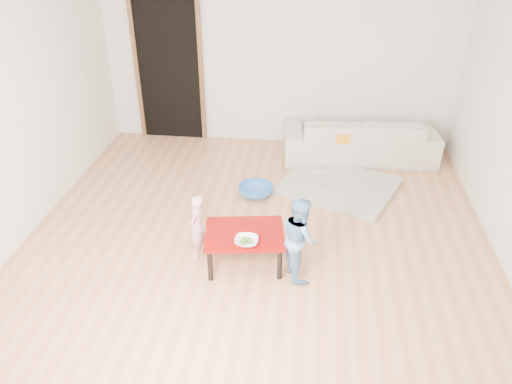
% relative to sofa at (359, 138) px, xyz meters
% --- Properties ---
extents(floor, '(5.00, 5.00, 0.01)m').
position_rel_sofa_xyz_m(floor, '(-1.19, -2.05, -0.31)').
color(floor, '#C17C52').
rests_on(floor, ground).
extents(back_wall, '(5.00, 0.02, 2.60)m').
position_rel_sofa_xyz_m(back_wall, '(-1.19, 0.45, 0.99)').
color(back_wall, white).
rests_on(back_wall, floor).
extents(left_wall, '(0.02, 5.00, 2.60)m').
position_rel_sofa_xyz_m(left_wall, '(-3.69, -2.05, 0.99)').
color(left_wall, white).
rests_on(left_wall, floor).
extents(doorway, '(1.02, 0.08, 2.11)m').
position_rel_sofa_xyz_m(doorway, '(-2.79, 0.43, 0.72)').
color(doorway, brown).
rests_on(doorway, back_wall).
extents(sofa, '(2.17, 1.02, 0.61)m').
position_rel_sofa_xyz_m(sofa, '(0.00, 0.00, 0.00)').
color(sofa, beige).
rests_on(sofa, floor).
extents(cushion, '(0.50, 0.45, 0.13)m').
position_rel_sofa_xyz_m(cushion, '(-0.39, -0.23, 0.16)').
color(cushion, orange).
rests_on(cushion, sofa).
extents(red_table, '(0.84, 0.68, 0.38)m').
position_rel_sofa_xyz_m(red_table, '(-1.26, -2.58, -0.11)').
color(red_table, maroon).
rests_on(red_table, floor).
extents(bowl, '(0.22, 0.22, 0.05)m').
position_rel_sofa_xyz_m(bowl, '(-1.21, -2.77, 0.10)').
color(bowl, white).
rests_on(bowl, red_table).
extents(broccoli, '(0.12, 0.12, 0.06)m').
position_rel_sofa_xyz_m(broccoli, '(-1.21, -2.77, 0.10)').
color(broccoli, '#2D5919').
rests_on(broccoli, red_table).
extents(child_pink, '(0.19, 0.27, 0.69)m').
position_rel_sofa_xyz_m(child_pink, '(-1.76, -2.48, 0.04)').
color(child_pink, pink).
rests_on(child_pink, floor).
extents(child_blue, '(0.45, 0.50, 0.85)m').
position_rel_sofa_xyz_m(child_blue, '(-0.72, -2.67, 0.12)').
color(child_blue, '#568FC9').
rests_on(child_blue, floor).
extents(basin, '(0.43, 0.43, 0.14)m').
position_rel_sofa_xyz_m(basin, '(-1.32, -1.23, -0.24)').
color(basin, '#3373C2').
rests_on(basin, floor).
extents(blanket, '(1.68, 1.56, 0.07)m').
position_rel_sofa_xyz_m(blanket, '(-0.28, -0.92, -0.27)').
color(blanket, beige).
rests_on(blanket, floor).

